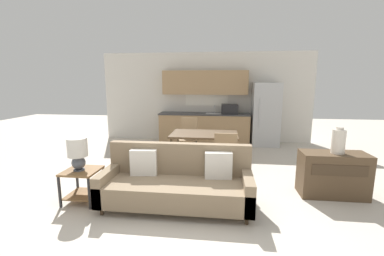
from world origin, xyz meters
The scene contains 12 objects.
ground_plane centered at (0.00, 0.00, 0.00)m, with size 20.00×20.00×0.00m, color beige.
wall_back centered at (0.00, 4.63, 1.35)m, with size 6.40×0.07×2.70m.
kitchen_counter centered at (0.02, 4.33, 0.84)m, with size 2.69×0.65×2.15m.
refrigerator centered at (1.77, 4.23, 0.90)m, with size 0.76×0.73×1.80m.
dining_table centered at (0.17, 2.01, 0.68)m, with size 1.40×0.88×0.75m.
couch centered at (-0.10, 0.23, 0.34)m, with size 2.18×0.80×0.90m.
side_table centered at (-1.56, 0.17, 0.34)m, with size 0.50×0.50×0.51m.
table_lamp centered at (-1.59, 0.15, 0.80)m, with size 0.29×0.29×0.50m.
credenza centered at (2.33, 0.86, 0.36)m, with size 1.01×0.46×0.72m.
vase centered at (2.36, 0.84, 0.91)m, with size 0.20×0.20×0.42m.
dining_chair_far_left centered at (-0.27, 2.78, 0.52)m, with size 0.45×0.45×0.95m.
dining_chair_near_right centered at (0.62, 1.17, 0.52)m, with size 0.42×0.42×0.95m.
Camera 1 is at (0.56, -3.31, 1.83)m, focal length 24.00 mm.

